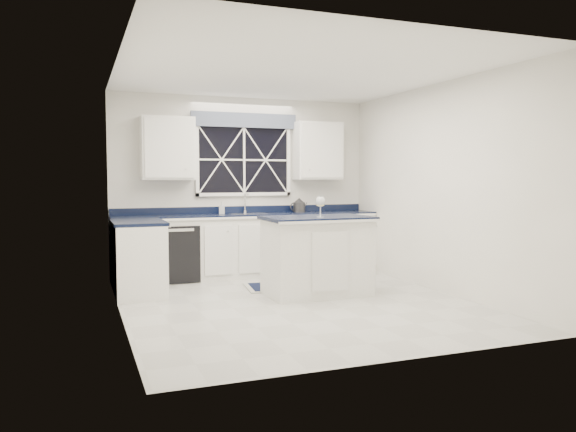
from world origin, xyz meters
name	(u,v)px	position (x,y,z in m)	size (l,w,h in m)	color
ground	(297,303)	(0.00, 0.00, 0.00)	(4.50, 4.50, 0.00)	#B7B7B2
back_wall	(243,186)	(0.00, 2.25, 1.35)	(4.00, 0.10, 2.70)	white
base_cabinets	(231,248)	(-0.33, 1.78, 0.45)	(3.99, 1.60, 0.90)	white
countertop	(249,215)	(0.00, 1.95, 0.92)	(3.98, 0.64, 0.04)	black
dishwasher	(176,252)	(-1.10, 1.95, 0.41)	(0.60, 0.58, 0.82)	black
window	(244,155)	(0.00, 2.20, 1.83)	(1.65, 0.09, 1.26)	black
upper_cabinets	(246,150)	(0.00, 2.08, 1.90)	(3.10, 0.34, 0.90)	white
faucet	(245,203)	(0.00, 2.14, 1.10)	(0.05, 0.20, 0.30)	silver
island	(317,255)	(0.41, 0.35, 0.50)	(1.34, 0.82, 0.99)	white
rug	(288,286)	(0.24, 0.94, 0.01)	(1.21, 0.82, 0.02)	#B2B3AE
kettle	(299,206)	(0.84, 2.04, 1.04)	(0.31, 0.22, 0.22)	#323235
wine_glass	(320,202)	(0.38, 0.19, 1.18)	(0.11, 0.11, 0.27)	silver
soap_bottle	(222,208)	(-0.39, 2.06, 1.03)	(0.08, 0.08, 0.18)	silver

